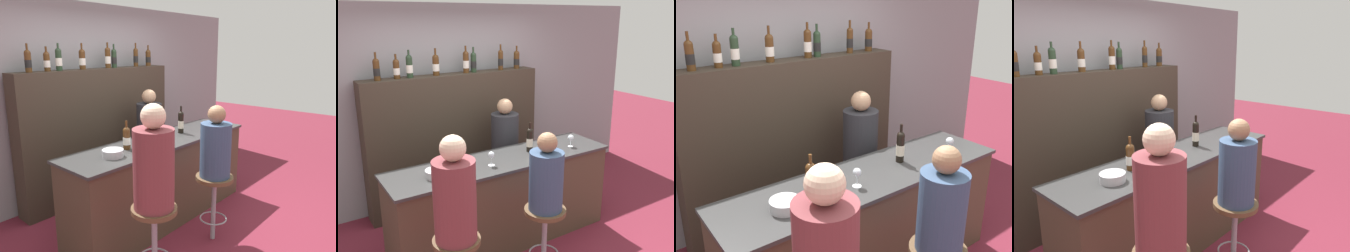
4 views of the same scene
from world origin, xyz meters
TOP-DOWN VIEW (x-y plane):
  - wall_back at (0.00, 1.68)m, footprint 6.40×0.05m
  - bar_counter at (0.00, 0.30)m, footprint 2.51×0.64m
  - back_bar_cabinet at (0.00, 1.46)m, footprint 2.35×0.28m
  - wine_bottle_counter_0 at (-0.52, 0.33)m, footprint 0.08×0.08m
  - wine_bottle_counter_1 at (0.37, 0.33)m, footprint 0.07×0.07m
  - wine_bottle_backbar_0 at (-0.94, 1.46)m, footprint 0.07×0.07m
  - wine_bottle_backbar_1 at (-0.71, 1.46)m, footprint 0.07×0.07m
  - wine_bottle_backbar_2 at (-0.56, 1.46)m, footprint 0.08×0.08m
  - wine_bottle_backbar_3 at (-0.23, 1.46)m, footprint 0.08×0.08m
  - wine_bottle_backbar_4 at (0.18, 1.46)m, footprint 0.08×0.08m
  - wine_bottle_backbar_5 at (0.28, 1.46)m, footprint 0.08×0.08m
  - wine_bottle_backbar_6 at (0.69, 1.46)m, footprint 0.07×0.07m
  - wine_bottle_backbar_7 at (0.95, 1.46)m, footprint 0.08×0.08m
  - wine_glass_0 at (-0.50, 0.21)m, footprint 0.07×0.07m
  - wine_glass_1 at (-0.20, 0.21)m, footprint 0.07×0.07m
  - wine_glass_2 at (0.87, 0.21)m, footprint 0.07×0.07m
  - metal_bowl at (-0.78, 0.25)m, footprint 0.21×0.21m
  - guest_seated_left at (-0.89, -0.41)m, footprint 0.34×0.34m
  - bar_stool_right at (0.02, -0.41)m, footprint 0.39×0.39m
  - guest_seated_right at (0.02, -0.41)m, footprint 0.31×0.31m
  - bartender at (0.43, 0.94)m, footprint 0.34×0.34m

SIDE VIEW (x-z plane):
  - bar_counter at x=0.00m, z-range 0.00..0.98m
  - bar_stool_right at x=0.02m, z-range 0.20..0.92m
  - bartender at x=0.43m, z-range -0.06..1.41m
  - back_bar_cabinet at x=0.00m, z-range 0.00..1.74m
  - metal_bowl at x=-0.78m, z-range 0.98..1.06m
  - guest_seated_right at x=0.02m, z-range 0.66..1.40m
  - wine_glass_0 at x=-0.50m, z-range 1.01..1.14m
  - wine_glass_2 at x=0.87m, z-range 1.01..1.16m
  - wine_glass_1 at x=-0.20m, z-range 1.02..1.17m
  - guest_seated_left at x=-0.89m, z-range 0.66..1.53m
  - wine_bottle_counter_0 at x=-0.52m, z-range 0.95..1.25m
  - wine_bottle_counter_1 at x=0.37m, z-range 0.95..1.29m
  - wall_back at x=0.00m, z-range 0.00..2.60m
  - wine_bottle_backbar_1 at x=-0.71m, z-range 1.72..2.00m
  - wine_bottle_backbar_7 at x=0.95m, z-range 1.71..2.02m
  - wine_bottle_backbar_0 at x=-0.94m, z-range 1.71..2.03m
  - wine_bottle_backbar_5 at x=0.28m, z-range 1.71..2.03m
  - wine_bottle_backbar_3 at x=-0.23m, z-range 1.71..2.04m
  - wine_bottle_backbar_2 at x=-0.56m, z-range 1.72..2.04m
  - wine_bottle_backbar_6 at x=0.69m, z-range 1.71..2.05m
  - wine_bottle_backbar_4 at x=0.18m, z-range 1.71..2.05m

